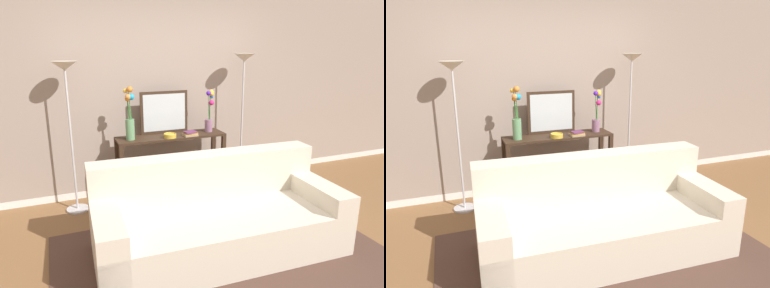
# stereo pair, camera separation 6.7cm
# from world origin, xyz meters

# --- Properties ---
(ground_plane) EXTENTS (16.00, 16.00, 0.02)m
(ground_plane) POSITION_xyz_m (0.00, 0.00, -0.01)
(ground_plane) COLOR brown
(back_wall) EXTENTS (12.00, 0.15, 2.66)m
(back_wall) POSITION_xyz_m (0.00, 1.91, 1.33)
(back_wall) COLOR white
(back_wall) RESTS_ON ground
(area_rug) EXTENTS (3.06, 1.93, 0.01)m
(area_rug) POSITION_xyz_m (0.02, -0.03, 0.01)
(area_rug) COLOR #51382D
(area_rug) RESTS_ON ground
(couch) EXTENTS (2.36, 1.08, 0.88)m
(couch) POSITION_xyz_m (0.02, 0.14, 0.31)
(couch) COLOR beige
(couch) RESTS_ON ground
(console_table) EXTENTS (1.38, 0.36, 0.82)m
(console_table) POSITION_xyz_m (0.02, 1.49, 0.57)
(console_table) COLOR #382619
(console_table) RESTS_ON ground
(floor_lamp_left) EXTENTS (0.28, 0.28, 1.76)m
(floor_lamp_left) POSITION_xyz_m (-1.18, 1.51, 1.38)
(floor_lamp_left) COLOR silver
(floor_lamp_left) RESTS_ON ground
(floor_lamp_right) EXTENTS (0.28, 0.28, 1.82)m
(floor_lamp_right) POSITION_xyz_m (1.04, 1.51, 1.43)
(floor_lamp_right) COLOR silver
(floor_lamp_right) RESTS_ON ground
(wall_mirror) EXTENTS (0.63, 0.02, 0.54)m
(wall_mirror) POSITION_xyz_m (-0.02, 1.64, 1.09)
(wall_mirror) COLOR #382619
(wall_mirror) RESTS_ON console_table
(vase_tall_flowers) EXTENTS (0.12, 0.13, 0.64)m
(vase_tall_flowers) POSITION_xyz_m (-0.50, 1.46, 1.10)
(vase_tall_flowers) COLOR #669E6B
(vase_tall_flowers) RESTS_ON console_table
(vase_short_flowers) EXTENTS (0.12, 0.11, 0.55)m
(vase_short_flowers) POSITION_xyz_m (0.55, 1.50, 1.06)
(vase_short_flowers) COLOR gray
(vase_short_flowers) RESTS_ON console_table
(fruit_bowl) EXTENTS (0.16, 0.16, 0.05)m
(fruit_bowl) POSITION_xyz_m (-0.03, 1.38, 0.85)
(fruit_bowl) COLOR gold
(fruit_bowl) RESTS_ON console_table
(book_stack) EXTENTS (0.18, 0.13, 0.06)m
(book_stack) POSITION_xyz_m (0.23, 1.38, 0.85)
(book_stack) COLOR tan
(book_stack) RESTS_ON console_table
(book_row_under_console) EXTENTS (0.26, 0.16, 0.11)m
(book_row_under_console) POSITION_xyz_m (-0.42, 1.49, 0.05)
(book_row_under_console) COLOR #236033
(book_row_under_console) RESTS_ON ground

